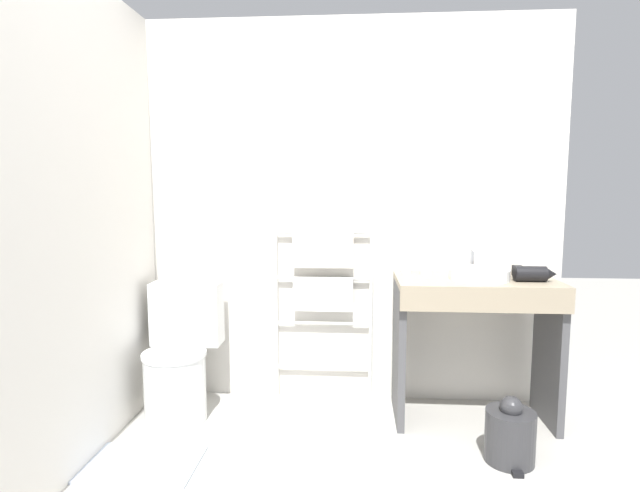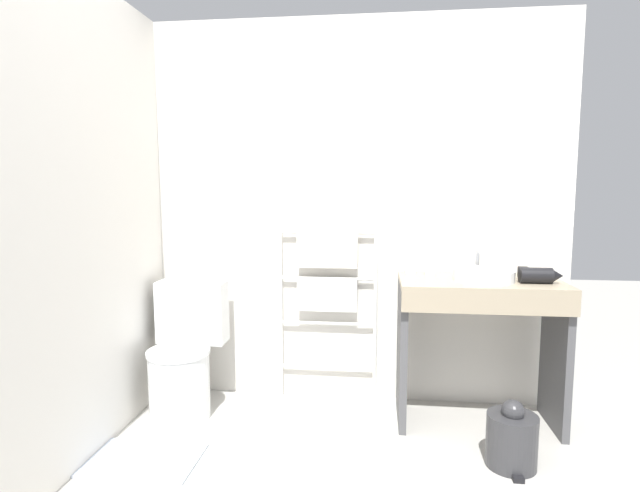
% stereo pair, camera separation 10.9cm
% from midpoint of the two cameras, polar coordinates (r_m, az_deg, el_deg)
% --- Properties ---
extents(wall_back, '(2.66, 0.12, 2.36)m').
position_cam_midpoint_polar(wall_back, '(3.15, 1.71, 3.78)').
color(wall_back, silver).
rests_on(wall_back, ground_plane).
extents(wall_side, '(0.12, 2.19, 2.36)m').
position_cam_midpoint_polar(wall_side, '(2.74, -26.77, 2.66)').
color(wall_side, silver).
rests_on(wall_side, ground_plane).
extents(toilet, '(0.42, 0.50, 0.78)m').
position_cam_midpoint_polar(toilet, '(3.12, -16.75, -12.38)').
color(toilet, white).
rests_on(toilet, ground_plane).
extents(towel_radiator, '(0.62, 0.06, 1.11)m').
position_cam_midpoint_polar(towel_radiator, '(3.10, -0.66, -4.07)').
color(towel_radiator, white).
rests_on(towel_radiator, ground_plane).
extents(vanity_counter, '(0.88, 0.49, 0.83)m').
position_cam_midpoint_polar(vanity_counter, '(2.98, 16.25, -8.79)').
color(vanity_counter, gray).
rests_on(vanity_counter, ground_plane).
extents(sink_basin, '(0.32, 0.32, 0.06)m').
position_cam_midpoint_polar(sink_basin, '(2.90, 16.75, -3.05)').
color(sink_basin, white).
rests_on(sink_basin, vanity_counter).
extents(faucet, '(0.02, 0.10, 0.16)m').
position_cam_midpoint_polar(faucet, '(3.06, 16.06, -1.25)').
color(faucet, silver).
rests_on(faucet, vanity_counter).
extents(cup_near_wall, '(0.06, 0.06, 0.09)m').
position_cam_midpoint_polar(cup_near_wall, '(3.03, 8.81, -2.18)').
color(cup_near_wall, white).
rests_on(cup_near_wall, vanity_counter).
extents(cup_near_edge, '(0.06, 0.06, 0.09)m').
position_cam_midpoint_polar(cup_near_edge, '(2.98, 10.99, -2.38)').
color(cup_near_edge, white).
rests_on(cup_near_edge, vanity_counter).
extents(hair_dryer, '(0.22, 0.17, 0.09)m').
position_cam_midpoint_polar(hair_dryer, '(2.94, 22.11, -2.93)').
color(hair_dryer, black).
rests_on(hair_dryer, vanity_counter).
extents(trash_bin, '(0.24, 0.27, 0.33)m').
position_cam_midpoint_polar(trash_bin, '(2.75, 19.77, -19.59)').
color(trash_bin, '#333335').
rests_on(trash_bin, ground_plane).
extents(bath_mat, '(0.56, 0.36, 0.01)m').
position_cam_midpoint_polar(bath_mat, '(2.79, -21.00, -22.27)').
color(bath_mat, '#B2BCCC').
rests_on(bath_mat, ground_plane).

